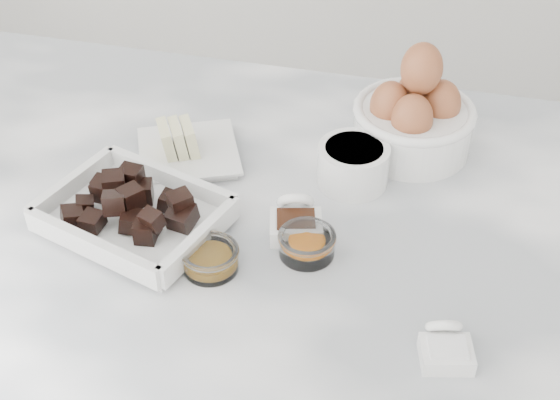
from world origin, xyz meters
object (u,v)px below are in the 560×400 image
Objects in this scene: zest_bowl at (307,243)px; salt_spoon at (446,347)px; chocolate_dish at (133,210)px; sugar_ramekin at (353,163)px; egg_bowl at (414,116)px; honey_bowl at (210,258)px; vanilla_spoon at (296,220)px; butter_plate at (187,147)px.

zest_bowl is 0.95× the size of salt_spoon.
zest_bowl is at bearing 0.47° from chocolate_dish.
chocolate_dish and sugar_ramekin have the same top height.
egg_bowl is 2.30× the size of salt_spoon.
sugar_ramekin reaches higher than honey_bowl.
egg_bowl reaches higher than vanilla_spoon.
egg_bowl is 0.36m from salt_spoon.
vanilla_spoon is at bearing 141.72° from salt_spoon.
egg_bowl reaches higher than salt_spoon.
egg_bowl is at bearing 56.78° from honey_bowl.
honey_bowl is 0.78× the size of vanilla_spoon.
egg_bowl is 2.46× the size of honey_bowl.
honey_bowl is at bearing -23.54° from chocolate_dish.
salt_spoon is (0.37, -0.11, -0.01)m from chocolate_dish.
sugar_ramekin is 0.23m from honey_bowl.
vanilla_spoon is 1.20× the size of salt_spoon.
zest_bowl is at bearing -59.05° from vanilla_spoon.
zest_bowl is 0.79× the size of vanilla_spoon.
zest_bowl is 0.04m from vanilla_spoon.
sugar_ramekin reaches higher than zest_bowl.
honey_bowl is 0.12m from vanilla_spoon.
butter_plate is 0.30m from egg_bowl.
chocolate_dish and butter_plate have the same top height.
zest_bowl is 0.20m from salt_spoon.
chocolate_dish is at bearing -148.26° from sugar_ramekin.
honey_bowl is 0.27m from salt_spoon.
salt_spoon is (0.08, -0.35, -0.04)m from egg_bowl.
butter_plate is 1.89× the size of sugar_ramekin.
salt_spoon is (0.26, -0.06, -0.00)m from honey_bowl.
honey_bowl is at bearing -122.93° from sugar_ramekin.
zest_bowl is at bearing 145.97° from salt_spoon.
chocolate_dish is 1.49× the size of egg_bowl.
vanilla_spoon is at bearing -31.49° from butter_plate.
butter_plate is 2.01× the size of vanilla_spoon.
chocolate_dish is at bearing 163.62° from salt_spoon.
chocolate_dish is 3.42× the size of salt_spoon.
chocolate_dish is at bearing -96.13° from butter_plate.
sugar_ramekin is at bearing 118.44° from salt_spoon.
egg_bowl is at bearing 38.76° from chocolate_dish.
zest_bowl is at bearing 26.75° from honey_bowl.
honey_bowl is 0.98× the size of zest_bowl.
egg_bowl is 0.26m from zest_bowl.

